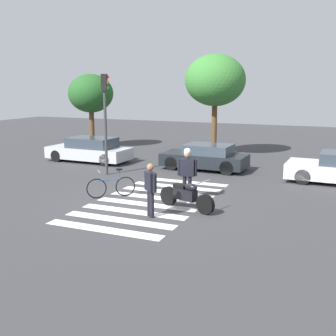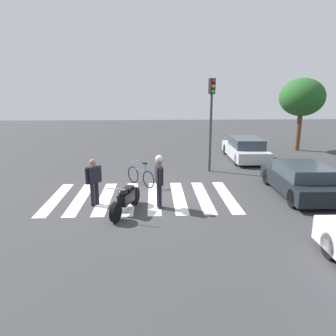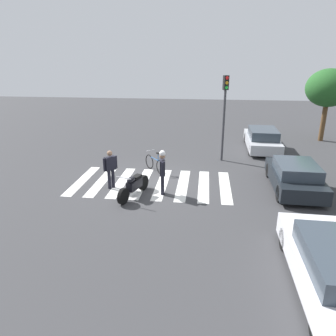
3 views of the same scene
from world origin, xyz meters
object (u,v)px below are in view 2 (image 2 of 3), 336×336
(officer_by_motorcycle, at_px, (94,179))
(car_black_suv, at_px, (301,180))
(police_motorcycle, at_px, (126,199))
(leaning_bicycle, at_px, (141,176))
(car_silver_sedan, at_px, (245,149))
(officer_on_foot, at_px, (159,178))
(traffic_light_pole, at_px, (211,110))

(officer_by_motorcycle, xyz_separation_m, car_black_suv, (-0.76, 7.53, -0.34))
(police_motorcycle, height_order, car_black_suv, car_black_suv)
(leaning_bicycle, height_order, officer_by_motorcycle, officer_by_motorcycle)
(police_motorcycle, distance_m, leaning_bicycle, 2.98)
(police_motorcycle, bearing_deg, car_black_suv, 102.92)
(car_silver_sedan, bearing_deg, officer_on_foot, -34.49)
(leaning_bicycle, distance_m, officer_by_motorcycle, 2.74)
(police_motorcycle, bearing_deg, officer_on_foot, 109.14)
(police_motorcycle, height_order, leaning_bicycle, police_motorcycle)
(officer_by_motorcycle, bearing_deg, leaning_bicycle, 146.55)
(leaning_bicycle, xyz_separation_m, officer_on_foot, (2.58, 0.72, 0.66))
(police_motorcycle, distance_m, car_silver_sedan, 9.75)
(officer_on_foot, distance_m, car_silver_sedan, 8.81)
(car_silver_sedan, height_order, traffic_light_pole, traffic_light_pole)
(leaning_bicycle, height_order, car_silver_sedan, car_silver_sedan)
(leaning_bicycle, bearing_deg, car_silver_sedan, 129.31)
(police_motorcycle, xyz_separation_m, officer_on_foot, (-0.38, 1.08, 0.60))
(police_motorcycle, distance_m, officer_by_motorcycle, 1.41)
(car_silver_sedan, bearing_deg, officer_by_motorcycle, -46.11)
(police_motorcycle, bearing_deg, officer_by_motorcycle, -122.49)
(car_black_suv, bearing_deg, officer_by_motorcycle, -84.27)
(police_motorcycle, height_order, officer_by_motorcycle, officer_by_motorcycle)
(officer_on_foot, bearing_deg, traffic_light_pole, 151.90)
(leaning_bicycle, distance_m, traffic_light_pole, 4.65)
(car_black_suv, bearing_deg, car_silver_sedan, -176.85)
(leaning_bicycle, bearing_deg, officer_by_motorcycle, -33.45)
(police_motorcycle, bearing_deg, traffic_light_pole, 144.77)
(car_silver_sedan, distance_m, traffic_light_pole, 4.21)
(police_motorcycle, height_order, officer_on_foot, officer_on_foot)
(leaning_bicycle, relative_size, traffic_light_pole, 0.31)
(officer_by_motorcycle, relative_size, car_silver_sedan, 0.37)
(police_motorcycle, xyz_separation_m, car_black_suv, (-1.47, 6.40, 0.13))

